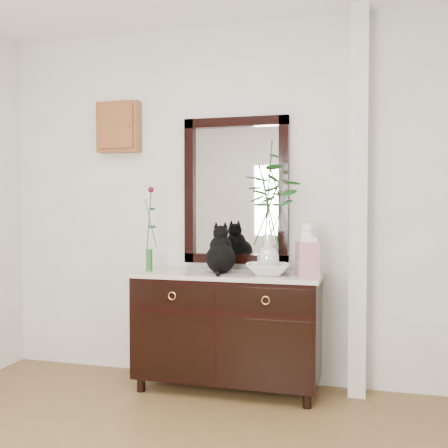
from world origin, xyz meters
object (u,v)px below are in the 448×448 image
(cat, at_px, (221,249))
(ginger_jar, at_px, (307,249))
(lotus_bowl, at_px, (268,269))
(sideboard, at_px, (228,325))

(cat, distance_m, ginger_jar, 0.61)
(cat, xyz_separation_m, lotus_bowl, (0.35, -0.02, -0.13))
(sideboard, xyz_separation_m, ginger_jar, (0.57, -0.05, 0.56))
(lotus_bowl, xyz_separation_m, ginger_jar, (0.27, -0.00, 0.15))
(sideboard, xyz_separation_m, lotus_bowl, (0.30, -0.05, 0.41))
(lotus_bowl, distance_m, ginger_jar, 0.31)
(sideboard, bearing_deg, cat, -145.88)
(lotus_bowl, bearing_deg, cat, 176.52)
(sideboard, bearing_deg, lotus_bowl, -9.50)
(sideboard, distance_m, lotus_bowl, 0.52)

